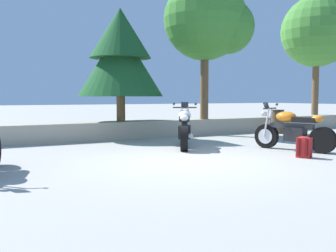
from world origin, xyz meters
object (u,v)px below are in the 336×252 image
Objects in this scene: leafy_tree_mid_right at (321,33)px; motorcycle_white_centre at (185,129)px; leafy_tree_mid_left at (210,21)px; trash_bin at (277,121)px; motorcycle_orange_far_right at (292,131)px; pine_tree_far_left at (120,54)px; rider_backpack at (304,147)px.

motorcycle_white_centre is at bearing -160.96° from leafy_tree_mid_right.
leafy_tree_mid_left reaches higher than motorcycle_white_centre.
leafy_tree_mid_right reaches higher than motorcycle_white_centre.
motorcycle_orange_far_right is at bearing -129.82° from trash_bin.
motorcycle_orange_far_right reaches higher than trash_bin.
pine_tree_far_left reaches higher than motorcycle_white_centre.
trash_bin is at bearing 50.18° from motorcycle_orange_far_right.
rider_backpack is at bearing -63.19° from motorcycle_white_centre.
leafy_tree_mid_right is (7.20, 5.71, 3.82)m from rider_backpack.
pine_tree_far_left is 0.69× the size of leafy_tree_mid_right.
leafy_tree_mid_right reaches higher than leafy_tree_mid_left.
pine_tree_far_left is 6.18m from trash_bin.
motorcycle_orange_far_right is 2.32× the size of trash_bin.
leafy_tree_mid_right is at bearing 1.27° from pine_tree_far_left.
motorcycle_orange_far_right is at bearing -41.58° from motorcycle_white_centre.
leafy_tree_mid_right is at bearing 35.94° from motorcycle_orange_far_right.
pine_tree_far_left is (-2.09, 5.51, 2.42)m from rider_backpack.
rider_backpack is at bearing -123.73° from motorcycle_orange_far_right.
rider_backpack is 0.13× the size of pine_tree_far_left.
motorcycle_white_centre is 2.14× the size of trash_bin.
leafy_tree_mid_left reaches higher than motorcycle_orange_far_right.
leafy_tree_mid_left is at bearing 84.39° from motorcycle_orange_far_right.
rider_backpack is 6.37m from pine_tree_far_left.
motorcycle_white_centre is 0.52× the size of pine_tree_far_left.
leafy_tree_mid_left is (0.42, 4.23, 3.43)m from motorcycle_orange_far_right.
leafy_tree_mid_left reaches higher than trash_bin.
rider_backpack is at bearing -101.46° from leafy_tree_mid_left.
trash_bin is (4.97, 1.73, -0.05)m from motorcycle_white_centre.
motorcycle_white_centre is 3.92× the size of rider_backpack.
trash_bin is at bearing 19.23° from motorcycle_white_centre.
trash_bin is at bearing -10.26° from pine_tree_far_left.
leafy_tree_mid_right is (6.57, 4.76, 3.57)m from motorcycle_orange_far_right.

